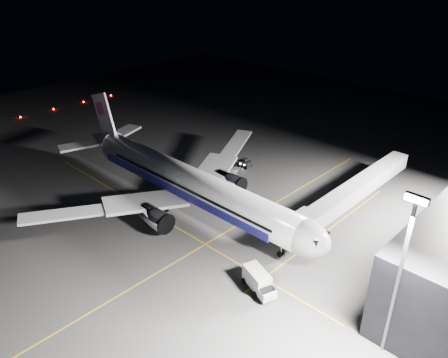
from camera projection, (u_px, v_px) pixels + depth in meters
ground at (191, 208)px, 79.83m from camera, size 200.00×200.00×0.00m
guide_line_main at (231, 229)px, 73.66m from camera, size 0.25×80.00×0.01m
guide_line_cross at (165, 221)px, 75.98m from camera, size 70.00×0.25×0.01m
guide_line_side at (324, 233)px, 72.68m from camera, size 0.25×40.00×0.01m
airliner at (186, 181)px, 78.13m from camera, size 61.48×54.22×16.64m
jet_bridge at (352, 192)px, 75.76m from camera, size 3.60×34.40×6.30m
floodlight_mast_south at (402, 264)px, 45.67m from camera, size 2.40×0.67×20.70m
taxiway_lights at (20, 117)px, 124.10m from camera, size 0.44×60.44×0.44m
service_truck at (259, 281)px, 59.60m from camera, size 6.14×4.04×2.93m
baggage_tug at (245, 163)px, 95.11m from camera, size 2.67×2.15×1.93m
safety_cone_a at (229, 183)px, 87.93m from camera, size 0.38×0.38×0.58m
safety_cone_b at (237, 206)px, 79.87m from camera, size 0.38×0.38×0.58m
safety_cone_c at (222, 187)px, 86.45m from camera, size 0.41×0.41×0.61m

